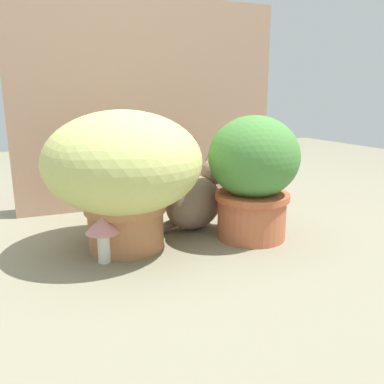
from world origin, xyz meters
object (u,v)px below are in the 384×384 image
at_px(grass_planter, 124,169).
at_px(mushroom_ornament_pink, 103,229).
at_px(leafy_planter, 253,173).
at_px(cat, 197,199).

distance_m(grass_planter, mushroom_ornament_pink, 0.22).
xyz_separation_m(leafy_planter, mushroom_ornament_pink, (-0.57, -0.02, -0.14)).
bearing_deg(mushroom_ornament_pink, cat, 26.06).
bearing_deg(leafy_planter, mushroom_ornament_pink, -177.80).
bearing_deg(grass_planter, mushroom_ornament_pink, -133.81).
distance_m(cat, mushroom_ornament_pink, 0.46).
bearing_deg(grass_planter, cat, 17.71).
xyz_separation_m(grass_planter, mushroom_ornament_pink, (-0.10, -0.10, -0.17)).
height_order(grass_planter, mushroom_ornament_pink, grass_planter).
xyz_separation_m(cat, mushroom_ornament_pink, (-0.42, -0.20, -0.01)).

